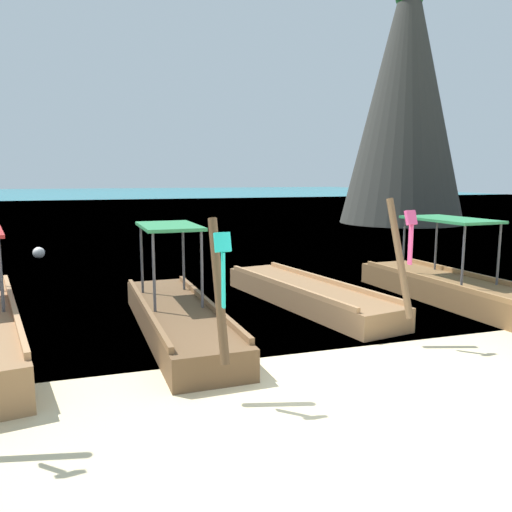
{
  "coord_description": "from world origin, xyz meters",
  "views": [
    {
      "loc": [
        -3.01,
        -5.72,
        2.81
      ],
      "look_at": [
        0.0,
        3.59,
        1.29
      ],
      "focal_mm": 36.07,
      "sensor_mm": 36.0,
      "label": 1
    }
  ],
  "objects_px": {
    "longtail_boat_pink_ribbon": "(307,294)",
    "karst_rock": "(407,94)",
    "longtail_boat_turquoise_ribbon": "(178,317)",
    "longtail_boat_orange_ribbon": "(473,293)",
    "mooring_buoy_far": "(39,253)"
  },
  "relations": [
    {
      "from": "longtail_boat_pink_ribbon",
      "to": "karst_rock",
      "type": "xyz_separation_m",
      "value": [
        13.8,
        17.14,
        7.36
      ]
    },
    {
      "from": "longtail_boat_orange_ribbon",
      "to": "mooring_buoy_far",
      "type": "bearing_deg",
      "value": 133.31
    },
    {
      "from": "longtail_boat_orange_ribbon",
      "to": "mooring_buoy_far",
      "type": "relative_size",
      "value": 17.7
    },
    {
      "from": "longtail_boat_turquoise_ribbon",
      "to": "karst_rock",
      "type": "xyz_separation_m",
      "value": [
        16.84,
        18.3,
        7.29
      ]
    },
    {
      "from": "longtail_boat_turquoise_ribbon",
      "to": "longtail_boat_orange_ribbon",
      "type": "relative_size",
      "value": 0.81
    },
    {
      "from": "longtail_boat_pink_ribbon",
      "to": "mooring_buoy_far",
      "type": "relative_size",
      "value": 14.54
    },
    {
      "from": "longtail_boat_pink_ribbon",
      "to": "mooring_buoy_far",
      "type": "bearing_deg",
      "value": 124.99
    },
    {
      "from": "longtail_boat_turquoise_ribbon",
      "to": "longtail_boat_pink_ribbon",
      "type": "height_order",
      "value": "longtail_boat_pink_ribbon"
    },
    {
      "from": "longtail_boat_pink_ribbon",
      "to": "karst_rock",
      "type": "bearing_deg",
      "value": 51.15
    },
    {
      "from": "longtail_boat_pink_ribbon",
      "to": "karst_rock",
      "type": "distance_m",
      "value": 23.2
    },
    {
      "from": "longtail_boat_turquoise_ribbon",
      "to": "karst_rock",
      "type": "distance_m",
      "value": 25.92
    },
    {
      "from": "longtail_boat_turquoise_ribbon",
      "to": "karst_rock",
      "type": "bearing_deg",
      "value": 47.38
    },
    {
      "from": "longtail_boat_turquoise_ribbon",
      "to": "longtail_boat_pink_ribbon",
      "type": "relative_size",
      "value": 0.98
    },
    {
      "from": "karst_rock",
      "to": "longtail_boat_pink_ribbon",
      "type": "bearing_deg",
      "value": -128.85
    },
    {
      "from": "karst_rock",
      "to": "mooring_buoy_far",
      "type": "xyz_separation_m",
      "value": [
        -20.01,
        -8.28,
        -7.41
      ]
    }
  ]
}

